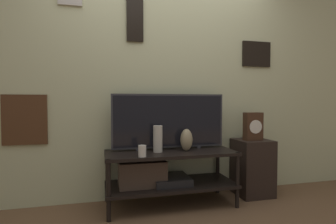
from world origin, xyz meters
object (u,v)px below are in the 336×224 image
vase_tall_ceramic (158,139)px  television (169,121)px  vase_urn_stoneware (186,140)px  candle_jar (142,151)px  mantel_clock (253,126)px

vase_tall_ceramic → television: bearing=39.5°
vase_urn_stoneware → candle_jar: vase_urn_stoneware is taller
vase_tall_ceramic → mantel_clock: (1.07, 0.04, 0.09)m
vase_urn_stoneware → candle_jar: bearing=-159.2°
television → vase_tall_ceramic: bearing=-140.5°
television → mantel_clock: bearing=-5.0°
television → mantel_clock: television is taller
vase_urn_stoneware → television: bearing=140.0°
vase_urn_stoneware → candle_jar: (-0.48, -0.18, -0.06)m
vase_tall_ceramic → candle_jar: size_ratio=2.50×
candle_jar → vase_urn_stoneware: bearing=20.8°
vase_urn_stoneware → vase_tall_ceramic: size_ratio=0.84×
vase_urn_stoneware → vase_tall_ceramic: bearing=179.2°
vase_urn_stoneware → mantel_clock: 0.79m
television → vase_urn_stoneware: bearing=-40.0°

